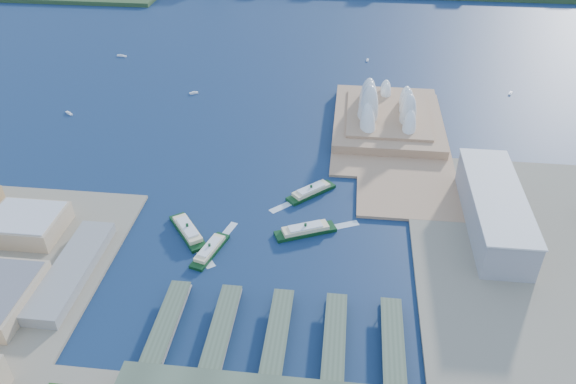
% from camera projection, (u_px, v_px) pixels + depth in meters
% --- Properties ---
extents(ground, '(3000.00, 3000.00, 0.00)m').
position_uv_depth(ground, '(273.00, 268.00, 480.54)').
color(ground, '#0D1F3F').
rests_on(ground, ground).
extents(peninsula, '(135.00, 220.00, 3.00)m').
position_uv_depth(peninsula, '(389.00, 131.00, 682.96)').
color(peninsula, tan).
rests_on(peninsula, ground).
extents(opera_house, '(134.00, 180.00, 58.00)m').
position_uv_depth(opera_house, '(389.00, 101.00, 682.41)').
color(opera_house, white).
rests_on(opera_house, peninsula).
extents(toaster_building, '(45.00, 155.00, 35.00)m').
position_uv_depth(toaster_building, '(494.00, 209.00, 516.34)').
color(toaster_building, gray).
rests_on(toaster_building, east_land).
extents(ferry_wharves, '(184.00, 90.00, 9.30)m').
position_uv_depth(ferry_wharves, '(278.00, 333.00, 415.06)').
color(ferry_wharves, '#495842').
rests_on(ferry_wharves, ground).
extents(ferry_a, '(46.90, 56.14, 11.11)m').
position_uv_depth(ferry_a, '(188.00, 229.00, 516.75)').
color(ferry_a, '#0D3515').
rests_on(ferry_a, ground).
extents(ferry_b, '(49.47, 48.57, 10.45)m').
position_uv_depth(ferry_b, '(311.00, 190.00, 570.49)').
color(ferry_b, '#0D3515').
rests_on(ferry_b, ground).
extents(ferry_c, '(26.87, 52.70, 9.66)m').
position_uv_depth(ferry_c, '(210.00, 248.00, 494.78)').
color(ferry_c, '#0D3515').
rests_on(ferry_c, ground).
extents(ferry_d, '(58.34, 36.67, 10.85)m').
position_uv_depth(ferry_d, '(305.00, 228.00, 517.43)').
color(ferry_d, '#0D3515').
rests_on(ferry_d, ground).
extents(boat_a, '(12.65, 11.10, 2.61)m').
position_uv_depth(boat_a, '(69.00, 113.00, 723.39)').
color(boat_a, white).
rests_on(boat_a, ground).
extents(boat_b, '(11.96, 9.03, 3.09)m').
position_uv_depth(boat_b, '(194.00, 93.00, 774.80)').
color(boat_b, white).
rests_on(boat_b, ground).
extents(boat_c, '(7.76, 11.89, 2.59)m').
position_uv_depth(boat_c, '(511.00, 93.00, 774.55)').
color(boat_c, white).
rests_on(boat_c, ground).
extents(boat_d, '(16.51, 6.56, 2.72)m').
position_uv_depth(boat_d, '(122.00, 56.00, 891.83)').
color(boat_d, white).
rests_on(boat_d, ground).
extents(boat_e, '(4.53, 10.65, 2.53)m').
position_uv_depth(boat_e, '(367.00, 60.00, 877.01)').
color(boat_e, white).
rests_on(boat_e, ground).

